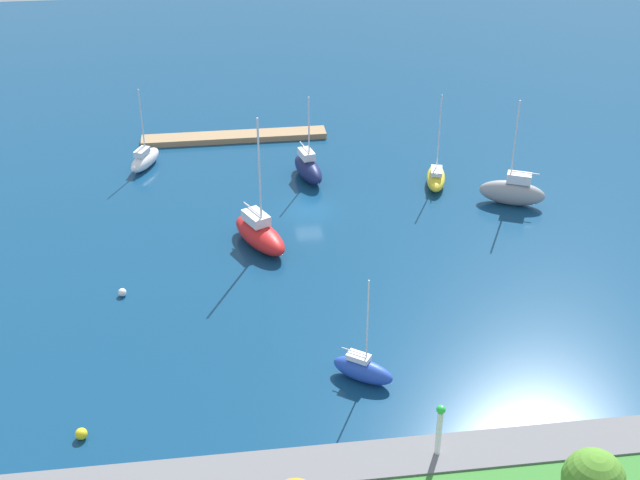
% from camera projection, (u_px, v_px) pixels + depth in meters
% --- Properties ---
extents(water, '(160.00, 160.00, 0.00)m').
position_uv_depth(water, '(309.00, 211.00, 81.88)').
color(water, navy).
rests_on(water, ground).
extents(pier_dock, '(20.50, 2.41, 0.64)m').
position_uv_depth(pier_dock, '(234.00, 137.00, 96.05)').
color(pier_dock, '#997A56').
rests_on(pier_dock, ground).
extents(breakwater, '(61.77, 3.18, 1.45)m').
position_uv_depth(breakwater, '(376.00, 467.00, 52.32)').
color(breakwater, slate).
rests_on(breakwater, ground).
extents(harbor_beacon, '(0.56, 0.56, 3.73)m').
position_uv_depth(harbor_beacon, '(439.00, 426.00, 51.27)').
color(harbor_beacon, silver).
rests_on(harbor_beacon, breakwater).
extents(park_tree_mideast, '(3.38, 3.38, 5.45)m').
position_uv_depth(park_tree_mideast, '(593.00, 480.00, 45.62)').
color(park_tree_mideast, brown).
rests_on(park_tree_mideast, shoreline_park).
extents(sailboat_yellow_by_breakwater, '(3.13, 5.74, 9.47)m').
position_uv_depth(sailboat_yellow_by_breakwater, '(436.00, 177.00, 86.07)').
color(sailboat_yellow_by_breakwater, yellow).
rests_on(sailboat_yellow_by_breakwater, water).
extents(sailboat_navy_mid_basin, '(3.31, 6.26, 8.95)m').
position_uv_depth(sailboat_navy_mid_basin, '(308.00, 168.00, 87.15)').
color(sailboat_navy_mid_basin, '#141E4C').
rests_on(sailboat_navy_mid_basin, water).
extents(sailboat_red_west_end, '(5.57, 7.69, 12.28)m').
position_uv_depth(sailboat_red_west_end, '(260.00, 233.00, 75.72)').
color(sailboat_red_west_end, red).
rests_on(sailboat_red_west_end, water).
extents(sailboat_gray_center_basin, '(6.48, 4.26, 10.59)m').
position_uv_depth(sailboat_gray_center_basin, '(512.00, 191.00, 82.32)').
color(sailboat_gray_center_basin, gray).
rests_on(sailboat_gray_center_basin, water).
extents(sailboat_blue_along_channel, '(4.54, 3.80, 8.43)m').
position_uv_depth(sailboat_blue_along_channel, '(363.00, 369.00, 60.04)').
color(sailboat_blue_along_channel, '#2347B2').
rests_on(sailboat_blue_along_channel, water).
extents(sailboat_white_near_pier, '(3.75, 5.48, 8.50)m').
position_uv_depth(sailboat_white_near_pier, '(145.00, 159.00, 89.59)').
color(sailboat_white_near_pier, white).
rests_on(sailboat_white_near_pier, water).
extents(mooring_buoy_yellow, '(0.79, 0.79, 0.79)m').
position_uv_depth(mooring_buoy_yellow, '(81.00, 434.00, 55.27)').
color(mooring_buoy_yellow, yellow).
rests_on(mooring_buoy_yellow, water).
extents(mooring_buoy_white, '(0.67, 0.67, 0.67)m').
position_uv_depth(mooring_buoy_white, '(122.00, 292.00, 69.35)').
color(mooring_buoy_white, white).
rests_on(mooring_buoy_white, water).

